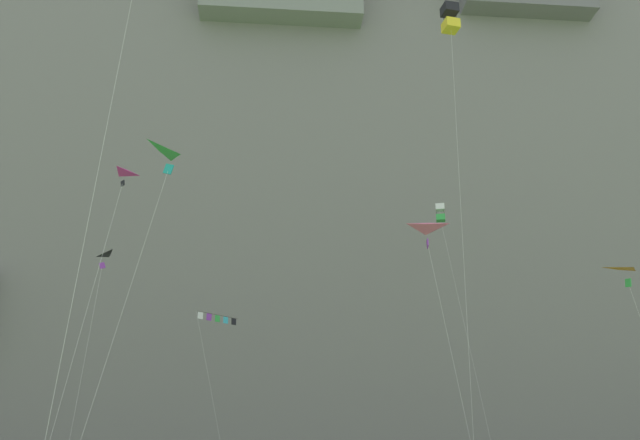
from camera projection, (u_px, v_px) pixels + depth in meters
cliff_face at (276, 144)px, 77.92m from camera, size 180.00×32.60×76.73m
kite_delta_mid_center at (636, 281)px, 35.44m from camera, size 2.64×1.50×13.08m
kite_box_low_right at (450, 19)px, 41.76m from camera, size 1.70×2.46×30.65m
kite_delta_far_left at (95, 270)px, 41.02m from camera, size 1.28×2.69×15.39m
kite_delta_far_right at (178, 170)px, 32.98m from camera, size 4.31×4.59×17.72m
kite_delta_high_left at (114, 200)px, 33.81m from camera, size 2.09×4.33×17.30m
kite_banner_upper_left at (218, 327)px, 48.06m from camera, size 3.40×3.76×13.77m
kite_box_mid_right at (441, 214)px, 53.64m from camera, size 2.33×5.05×23.18m
kite_delta_upper_mid at (427, 249)px, 35.85m from camera, size 2.33×3.80×14.92m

